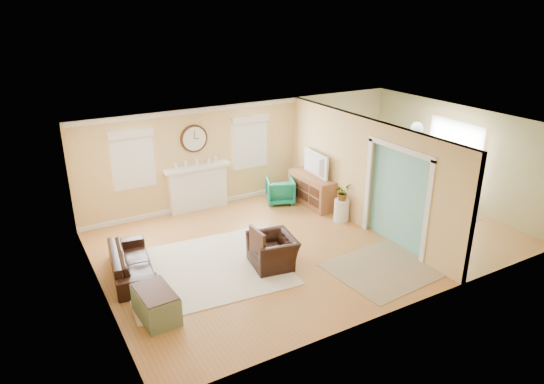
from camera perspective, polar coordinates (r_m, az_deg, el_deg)
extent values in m
plane|color=#AB7438|center=(11.02, 4.41, -5.56)|extent=(9.00, 9.00, 0.00)
cube|color=#D9B26A|center=(12.95, -2.86, 4.83)|extent=(9.00, 0.02, 2.60)
cube|color=#D9B26A|center=(8.41, 16.17, -5.50)|extent=(9.00, 0.02, 2.60)
cube|color=#D9B26A|center=(8.95, -20.07, -4.29)|extent=(0.02, 6.00, 2.60)
cube|color=#D9B26A|center=(13.45, 20.75, 4.07)|extent=(0.02, 6.00, 2.60)
cube|color=white|center=(10.12, 4.83, 7.69)|extent=(9.00, 6.00, 0.02)
cube|color=#D9B26A|center=(12.40, 6.74, 3.96)|extent=(0.12, 3.20, 2.60)
cube|color=#D9B26A|center=(9.75, 20.34, -2.22)|extent=(0.12, 1.00, 2.60)
cube|color=#D9B26A|center=(10.29, 15.26, 6.08)|extent=(0.12, 1.80, 0.40)
cube|color=white|center=(11.25, 11.20, 0.77)|extent=(0.04, 0.12, 2.20)
cube|color=white|center=(10.07, 17.81, -2.38)|extent=(0.04, 0.12, 2.20)
cube|color=white|center=(10.29, 14.87, 4.97)|extent=(0.04, 1.92, 0.12)
cube|color=#77CEC4|center=(11.41, 11.16, 2.14)|extent=(0.02, 6.00, 2.60)
cube|color=white|center=(12.52, -8.67, 0.38)|extent=(1.50, 0.24, 1.10)
cube|color=white|center=(12.30, -8.77, 2.86)|extent=(1.70, 0.30, 0.08)
cube|color=black|center=(12.62, -8.83, 0.31)|extent=(0.85, 0.02, 0.75)
cube|color=gold|center=(12.56, -8.62, -0.18)|extent=(0.85, 0.02, 0.62)
cylinder|color=#492516|center=(12.20, -9.16, 6.23)|extent=(0.70, 0.06, 0.70)
cylinder|color=silver|center=(12.17, -9.11, 6.19)|extent=(0.60, 0.01, 0.60)
cube|color=black|center=(12.14, -9.12, 6.64)|extent=(0.02, 0.01, 0.20)
cube|color=black|center=(12.18, -8.83, 6.23)|extent=(0.12, 0.01, 0.02)
cube|color=white|center=(11.86, -16.10, 3.71)|extent=(0.90, 0.03, 1.30)
cube|color=white|center=(11.84, -16.06, 3.67)|extent=(1.00, 0.04, 1.40)
cube|color=#F3E3CD|center=(11.63, -16.33, 6.57)|extent=(1.05, 0.10, 0.18)
cube|color=white|center=(12.89, -2.64, 5.91)|extent=(0.90, 0.03, 1.30)
cube|color=white|center=(12.86, -2.58, 5.88)|extent=(1.00, 0.04, 1.40)
cube|color=#F3E3CD|center=(12.67, -2.54, 8.58)|extent=(1.05, 0.10, 0.18)
cube|color=white|center=(13.48, 20.56, 3.25)|extent=(0.03, 1.60, 2.10)
cube|color=white|center=(13.46, 20.47, 3.23)|extent=(0.03, 1.70, 2.20)
cylinder|color=gold|center=(12.07, 16.79, 8.36)|extent=(0.02, 0.02, 0.30)
sphere|color=white|center=(12.12, 16.66, 7.21)|extent=(0.30, 0.30, 0.30)
cube|color=#F3E3CD|center=(9.92, -7.95, -8.92)|extent=(3.34, 2.97, 0.02)
cube|color=tan|center=(10.12, 13.25, -8.71)|extent=(2.28, 1.92, 0.01)
cube|color=gray|center=(13.03, 15.60, -1.90)|extent=(2.29, 2.86, 0.01)
imported|color=black|center=(9.90, -16.21, -7.95)|extent=(0.97, 1.95, 0.55)
imported|color=black|center=(9.84, 0.09, -6.93)|extent=(0.98, 1.08, 0.63)
imported|color=#037749|center=(12.85, 0.97, 0.15)|extent=(0.92, 0.93, 0.66)
cube|color=gray|center=(8.56, -13.49, -12.78)|extent=(0.62, 0.95, 0.51)
cube|color=#492516|center=(8.42, -13.64, -11.29)|extent=(0.59, 0.90, 0.02)
cube|color=brown|center=(12.75, 4.75, 0.24)|extent=(0.52, 1.55, 0.80)
cube|color=#492516|center=(12.20, 4.98, -0.01)|extent=(0.01, 0.41, 0.22)
cube|color=#492516|center=(12.30, 4.94, -1.18)|extent=(0.01, 0.41, 0.22)
cube|color=#492516|center=(12.56, 3.78, 0.66)|extent=(0.01, 0.41, 0.22)
cube|color=#492516|center=(12.66, 3.75, -0.48)|extent=(0.01, 0.41, 0.22)
cube|color=#492516|center=(12.93, 2.64, 1.30)|extent=(0.01, 0.41, 0.22)
cube|color=#492516|center=(13.02, 2.62, 0.18)|extent=(0.01, 0.41, 0.22)
imported|color=black|center=(12.50, 4.78, 3.27)|extent=(0.20, 1.09, 0.62)
cylinder|color=white|center=(11.92, 8.17, -2.14)|extent=(0.37, 0.37, 0.54)
imported|color=#337F33|center=(11.74, 8.29, -0.01)|extent=(0.45, 0.42, 0.41)
imported|color=#492516|center=(12.91, 15.74, -0.58)|extent=(1.41, 2.05, 0.66)
cube|color=gray|center=(13.65, 12.64, 1.44)|extent=(0.49, 0.49, 0.05)
cube|color=gray|center=(13.57, 12.73, 2.43)|extent=(0.42, 0.13, 0.50)
cylinder|color=black|center=(13.95, 12.81, 0.81)|extent=(0.03, 0.03, 0.42)
cylinder|color=black|center=(13.68, 13.53, 0.34)|extent=(0.03, 0.03, 0.42)
cylinder|color=black|center=(13.78, 11.60, 0.66)|extent=(0.03, 0.03, 0.42)
cylinder|color=black|center=(13.51, 12.31, 0.18)|extent=(0.03, 0.03, 0.42)
cube|color=gray|center=(12.16, 18.96, -1.67)|extent=(0.50, 0.50, 0.05)
cube|color=gray|center=(12.07, 19.10, -0.56)|extent=(0.43, 0.13, 0.51)
cylinder|color=black|center=(12.03, 18.67, -3.17)|extent=(0.03, 0.03, 0.43)
cylinder|color=black|center=(12.28, 17.70, -2.54)|extent=(0.03, 0.03, 0.43)
cylinder|color=black|center=(12.24, 19.96, -2.91)|extent=(0.03, 0.03, 0.43)
cylinder|color=black|center=(12.48, 18.98, -2.31)|extent=(0.03, 0.03, 0.43)
cube|color=white|center=(12.46, 13.23, -0.59)|extent=(0.45, 0.45, 0.05)
cube|color=white|center=(12.37, 13.32, 0.46)|extent=(0.09, 0.42, 0.49)
cylinder|color=black|center=(12.57, 12.08, -1.46)|extent=(0.03, 0.03, 0.41)
cylinder|color=black|center=(12.76, 13.29, -1.20)|extent=(0.03, 0.03, 0.41)
cylinder|color=black|center=(12.33, 12.99, -2.00)|extent=(0.03, 0.03, 0.41)
cylinder|color=black|center=(12.52, 14.21, -1.73)|extent=(0.03, 0.03, 0.41)
cube|color=gray|center=(13.25, 17.92, 0.42)|extent=(0.51, 0.51, 0.05)
cube|color=gray|center=(13.17, 18.05, 1.50)|extent=(0.11, 0.45, 0.53)
cylinder|color=black|center=(13.39, 18.86, -0.64)|extent=(0.03, 0.03, 0.45)
cylinder|color=black|center=(13.11, 17.98, -1.01)|extent=(0.03, 0.03, 0.45)
cylinder|color=black|center=(13.57, 17.61, -0.20)|extent=(0.03, 0.03, 0.45)
cylinder|color=black|center=(13.29, 16.72, -0.55)|extent=(0.03, 0.03, 0.45)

